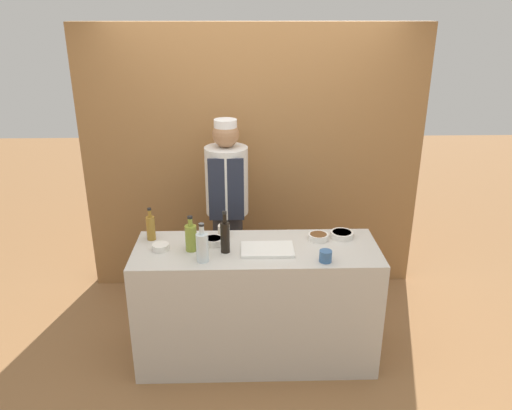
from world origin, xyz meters
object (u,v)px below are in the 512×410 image
Objects in this scene: cutting_board at (267,249)px; cup_blue at (326,256)px; bottle_soy at (225,236)px; bottle_oil at (191,237)px; bottle_clear at (202,247)px; sauce_bowl_purple at (213,241)px; bottle_vinegar at (151,227)px; sauce_bowl_green at (161,247)px; sauce_bowl_orange at (342,234)px; cup_cream at (224,231)px; chef_center at (227,209)px; sauce_bowl_brown at (318,236)px.

cup_blue is at bearing -23.95° from cutting_board.
bottle_oil is (-0.24, 0.03, -0.02)m from bottle_soy.
bottle_soy reaches higher than bottle_clear.
sauce_bowl_purple is 0.18m from bottle_soy.
bottle_vinegar is (-0.46, 0.09, 0.07)m from sauce_bowl_purple.
sauce_bowl_orange is at bearing 7.41° from sauce_bowl_green.
bottle_oil is (0.22, -0.01, 0.08)m from sauce_bowl_green.
sauce_bowl_purple is 0.37m from sauce_bowl_green.
cup_cream is at bearing 178.21° from sauce_bowl_orange.
bottle_vinegar is at bearing 118.14° from sauce_bowl_green.
sauce_bowl_green is 0.75m from cutting_board.
bottle_oil is at bearing 177.33° from cutting_board.
bottle_clear is at bearing -138.60° from bottle_soy.
chef_center reaches higher than cup_blue.
cup_blue is (1.13, -0.21, 0.02)m from sauce_bowl_green.
cup_blue reaches higher than sauce_bowl_purple.
cup_cream is (0.07, 0.12, 0.02)m from sauce_bowl_purple.
bottle_clear reaches higher than cup_blue.
chef_center reaches higher than bottle_oil.
chef_center reaches higher than sauce_bowl_green.
bottle_vinegar reaches higher than sauce_bowl_orange.
bottle_soy is at bearing -21.63° from bottle_vinegar.
cup_blue is at bearing -20.41° from sauce_bowl_purple.
cutting_board is at bearing -16.71° from sauce_bowl_purple.
sauce_bowl_purple is at bearing 163.29° from cutting_board.
sauce_bowl_brown is at bearing -5.21° from cup_cream.
chef_center is (0.45, 0.77, -0.03)m from sauce_bowl_green.
bottle_vinegar reaches higher than sauce_bowl_purple.
bottle_soy is 0.83m from chef_center.
bottle_soy reaches higher than cup_cream.
chef_center is (-0.30, 0.81, -0.02)m from cutting_board.
sauce_bowl_purple is (-0.77, -0.06, 0.00)m from sauce_bowl_brown.
sauce_bowl_purple is 0.83× the size of sauce_bowl_orange.
cup_cream is at bearing 2.76° from bottle_vinegar.
chef_center is at bearing 90.56° from bottle_soy.
cup_cream is 0.58m from chef_center.
sauce_bowl_purple is 1.18× the size of sauce_bowl_green.
cup_cream is (-0.02, 0.24, -0.07)m from bottle_soy.
bottle_oil reaches higher than cup_blue.
sauce_bowl_green is at bearing -172.59° from sauce_bowl_orange.
cup_cream is 0.80m from cup_blue.
sauce_bowl_green is 0.07× the size of chef_center.
chef_center is (0.14, 0.95, -0.11)m from bottle_clear.
cup_blue is at bearing -2.18° from bottle_clear.
sauce_bowl_brown is 0.94m from chef_center.
chef_center is at bearing 48.02° from bottle_vinegar.
cup_cream reaches higher than cup_blue.
sauce_bowl_brown is 1.06× the size of sauce_bowl_purple.
bottle_soy is 0.70m from cup_blue.
sauce_bowl_green is 0.32× the size of cutting_board.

